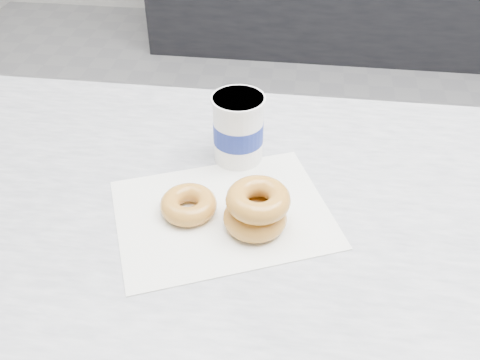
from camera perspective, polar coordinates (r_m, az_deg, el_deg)
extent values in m
plane|color=gray|center=(1.96, 11.87, -11.72)|extent=(5.00, 5.00, 0.00)
cube|color=silver|center=(0.92, 20.09, -5.33)|extent=(3.06, 0.76, 0.04)
cube|color=black|center=(3.58, 11.35, 17.90)|extent=(2.40, 0.70, 0.50)
cube|color=silver|center=(0.87, -1.85, -3.60)|extent=(0.41, 0.37, 0.00)
torus|color=gold|center=(0.87, -5.51, -2.62)|extent=(0.12, 0.12, 0.03)
torus|color=gold|center=(0.84, 1.61, -4.02)|extent=(0.10, 0.10, 0.03)
torus|color=gold|center=(0.82, 1.95, -2.10)|extent=(0.14, 0.14, 0.03)
cylinder|color=white|center=(0.95, -0.19, 5.47)|extent=(0.09, 0.09, 0.13)
cylinder|color=white|center=(0.92, -0.19, 8.61)|extent=(0.10, 0.10, 0.01)
cylinder|color=navy|center=(0.96, -0.19, 5.19)|extent=(0.10, 0.10, 0.04)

